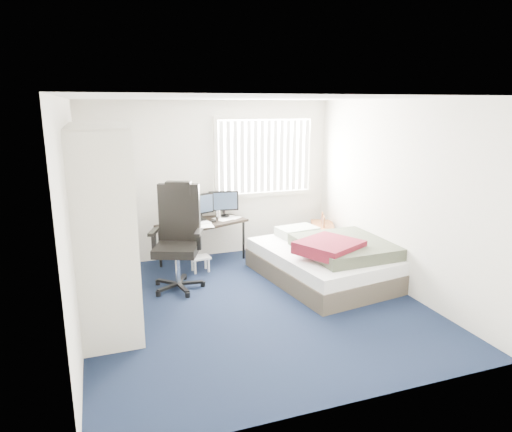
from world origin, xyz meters
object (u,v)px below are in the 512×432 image
object	(u,v)px
office_chair	(178,248)
nightstand	(323,228)
bed	(327,260)
desk	(202,219)

from	to	relation	value
office_chair	nightstand	size ratio (longest dim) A/B	1.80
office_chair	bed	size ratio (longest dim) A/B	0.64
desk	nightstand	size ratio (longest dim) A/B	1.86
office_chair	nightstand	xyz separation A→B (m)	(2.52, 0.64, -0.12)
desk	bed	bearing A→B (deg)	-39.97
bed	nightstand	bearing A→B (deg)	65.82
desk	office_chair	world-z (taller)	office_chair
office_chair	nightstand	bearing A→B (deg)	14.28
office_chair	bed	distance (m)	2.10
bed	office_chair	bearing A→B (deg)	168.10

